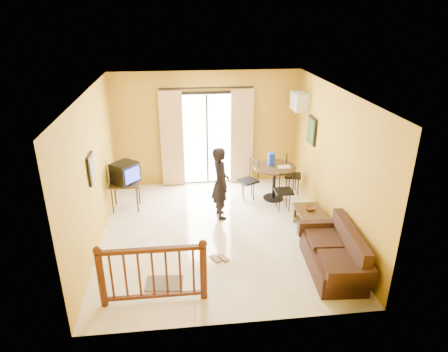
{
  "coord_description": "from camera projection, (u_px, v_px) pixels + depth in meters",
  "views": [
    {
      "loc": [
        -0.66,
        -6.85,
        4.15
      ],
      "look_at": [
        0.15,
        0.2,
        1.13
      ],
      "focal_mm": 32.0,
      "sensor_mm": 36.0,
      "label": 1
    }
  ],
  "objects": [
    {
      "name": "sofa",
      "position": [
        335.0,
        255.0,
        6.71
      ],
      "size": [
        0.85,
        1.67,
        0.78
      ],
      "rotation": [
        0.0,
        0.0,
        -0.06
      ],
      "color": "#321A13",
      "rests_on": "ground"
    },
    {
      "name": "bowl",
      "position": [
        310.0,
        208.0,
        7.92
      ],
      "size": [
        0.24,
        0.24,
        0.06
      ],
      "primitive_type": "imported",
      "rotation": [
        0.0,
        0.0,
        -0.19
      ],
      "color": "brown",
      "rests_on": "coffee_table"
    },
    {
      "name": "water_jug",
      "position": [
        271.0,
        159.0,
        9.03
      ],
      "size": [
        0.16,
        0.16,
        0.3
      ],
      "primitive_type": "cylinder",
      "color": "#1535C9",
      "rests_on": "dining_table"
    },
    {
      "name": "dining_table",
      "position": [
        274.0,
        173.0,
        9.11
      ],
      "size": [
        0.98,
        0.98,
        0.81
      ],
      "color": "black",
      "rests_on": "ground"
    },
    {
      "name": "ground",
      "position": [
        218.0,
        232.0,
        7.96
      ],
      "size": [
        5.0,
        5.0,
        0.0
      ],
      "primitive_type": "plane",
      "color": "beige",
      "rests_on": "ground"
    },
    {
      "name": "serving_tray",
      "position": [
        284.0,
        167.0,
        8.97
      ],
      "size": [
        0.28,
        0.18,
        0.02
      ],
      "primitive_type": "cube",
      "rotation": [
        0.0,
        0.0,
        -0.0
      ],
      "color": "#EDE2CA",
      "rests_on": "dining_table"
    },
    {
      "name": "television",
      "position": [
        125.0,
        173.0,
        8.57
      ],
      "size": [
        0.66,
        0.67,
        0.45
      ],
      "rotation": [
        0.0,
        0.0,
        0.86
      ],
      "color": "black",
      "rests_on": "tv_table"
    },
    {
      "name": "dining_chairs",
      "position": [
        274.0,
        200.0,
        9.28
      ],
      "size": [
        1.63,
        1.28,
        0.95
      ],
      "color": "black",
      "rests_on": "ground"
    },
    {
      "name": "standing_person",
      "position": [
        221.0,
        183.0,
        8.27
      ],
      "size": [
        0.45,
        0.62,
        1.55
      ],
      "primitive_type": "imported",
      "rotation": [
        0.0,
        0.0,
        1.72
      ],
      "color": "black",
      "rests_on": "ground"
    },
    {
      "name": "tv_table",
      "position": [
        125.0,
        186.0,
        8.69
      ],
      "size": [
        0.64,
        0.53,
        0.63
      ],
      "color": "black",
      "rests_on": "ground"
    },
    {
      "name": "room_shell",
      "position": [
        217.0,
        152.0,
        7.29
      ],
      "size": [
        5.0,
        5.0,
        5.0
      ],
      "color": "white",
      "rests_on": "ground"
    },
    {
      "name": "doormat",
      "position": [
        164.0,
        283.0,
        6.47
      ],
      "size": [
        0.63,
        0.45,
        0.02
      ],
      "primitive_type": "cube",
      "rotation": [
        0.0,
        0.0,
        -0.08
      ],
      "color": "#524841",
      "rests_on": "ground"
    },
    {
      "name": "balcony_door",
      "position": [
        207.0,
        138.0,
        9.72
      ],
      "size": [
        2.25,
        0.14,
        2.46
      ],
      "color": "black",
      "rests_on": "ground"
    },
    {
      "name": "sandals",
      "position": [
        219.0,
        258.0,
        7.11
      ],
      "size": [
        0.35,
        0.27,
        0.03
      ],
      "color": "brown",
      "rests_on": "ground"
    },
    {
      "name": "botanical_print",
      "position": [
        312.0,
        130.0,
        8.74
      ],
      "size": [
        0.05,
        0.5,
        0.6
      ],
      "color": "black",
      "rests_on": "room_shell"
    },
    {
      "name": "air_conditioner",
      "position": [
        299.0,
        101.0,
        9.12
      ],
      "size": [
        0.31,
        0.6,
        0.4
      ],
      "color": "silver",
      "rests_on": "room_shell"
    },
    {
      "name": "coffee_table",
      "position": [
        312.0,
        219.0,
        7.86
      ],
      "size": [
        0.53,
        0.95,
        0.42
      ],
      "color": "black",
      "rests_on": "ground"
    },
    {
      "name": "picture_left",
      "position": [
        91.0,
        169.0,
        6.93
      ],
      "size": [
        0.05,
        0.42,
        0.52
      ],
      "color": "black",
      "rests_on": "room_shell"
    },
    {
      "name": "stair_balustrade",
      "position": [
        153.0,
        271.0,
        5.88
      ],
      "size": [
        1.63,
        0.13,
        1.04
      ],
      "color": "#471E0F",
      "rests_on": "ground"
    }
  ]
}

